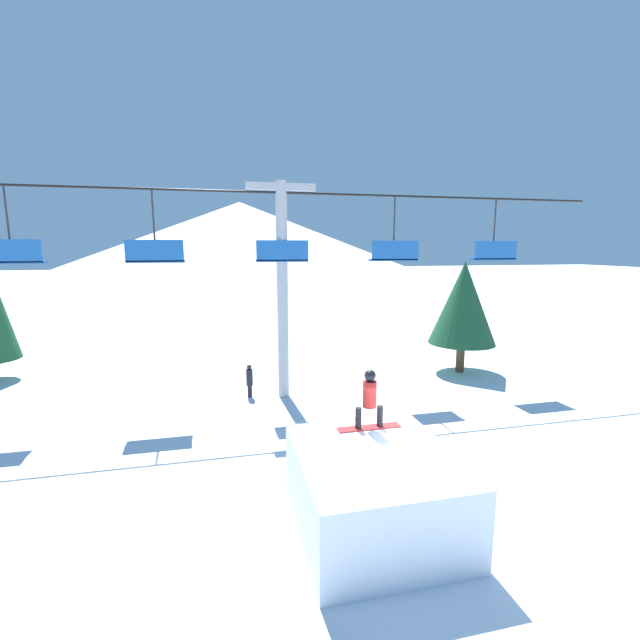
{
  "coord_description": "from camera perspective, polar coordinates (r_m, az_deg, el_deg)",
  "views": [
    {
      "loc": [
        -4.07,
        -7.05,
        5.42
      ],
      "look_at": [
        -1.33,
        4.82,
        3.35
      ],
      "focal_mm": 24.0,
      "sensor_mm": 36.0,
      "label": 1
    }
  ],
  "objects": [
    {
      "name": "ground_plane",
      "position": [
        9.78,
        15.49,
        -24.41
      ],
      "size": [
        220.0,
        220.0,
        0.0
      ],
      "primitive_type": "plane",
      "color": "white"
    },
    {
      "name": "snow_ramp",
      "position": [
        8.99,
        7.22,
        -21.54
      ],
      "size": [
        2.94,
        3.36,
        1.55
      ],
      "color": "white",
      "rests_on": "ground_plane"
    },
    {
      "name": "snowboarder",
      "position": [
        9.38,
        6.62,
        -10.42
      ],
      "size": [
        1.4,
        0.3,
        1.31
      ],
      "color": "#B22D2D",
      "rests_on": "snow_ramp"
    },
    {
      "name": "mountain_ridge",
      "position": [
        89.79,
        -10.57,
        10.62
      ],
      "size": [
        75.6,
        75.6,
        14.41
      ],
      "color": "silver",
      "rests_on": "ground_plane"
    },
    {
      "name": "pine_tree_near",
      "position": [
        19.45,
        18.56,
        2.16
      ],
      "size": [
        2.85,
        2.85,
        4.86
      ],
      "color": "#4C3823",
      "rests_on": "ground_plane"
    },
    {
      "name": "distant_skier",
      "position": [
        15.96,
        -9.38,
        -7.83
      ],
      "size": [
        0.24,
        0.24,
        1.23
      ],
      "color": "black",
      "rests_on": "ground_plane"
    },
    {
      "name": "chairlift",
      "position": [
        15.16,
        -5.06,
        7.2
      ],
      "size": [
        24.55,
        0.44,
        7.67
      ],
      "color": "#9E9EA3",
      "rests_on": "ground_plane"
    }
  ]
}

